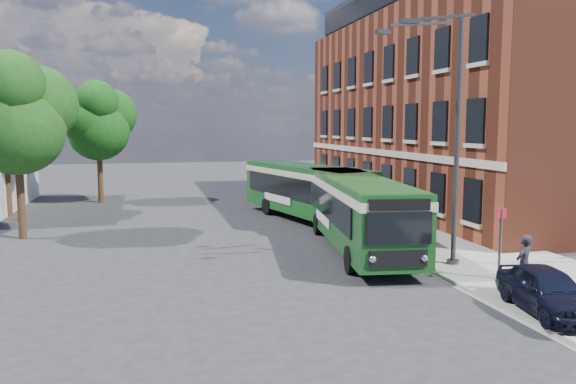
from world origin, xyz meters
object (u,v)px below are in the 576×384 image
object	(u,v)px
bus_front	(357,206)
bus_rear	(306,187)
street_lamp	(448,137)
parked_car	(547,290)

from	to	relation	value
bus_front	bus_rear	distance (m)	7.55
street_lamp	bus_front	size ratio (longest dim) A/B	0.74
parked_car	street_lamp	bearing A→B (deg)	99.28
bus_front	parked_car	size ratio (longest dim) A/B	3.29
street_lamp	bus_rear	xyz separation A→B (m)	(-1.97, 11.57, -2.96)
parked_car	bus_front	bearing A→B (deg)	110.66
street_lamp	parked_car	xyz separation A→B (m)	(-0.04, -5.50, -4.01)
bus_front	bus_rear	bearing A→B (deg)	90.63
bus_rear	street_lamp	bearing A→B (deg)	-80.34
bus_front	parked_car	bearing A→B (deg)	-79.00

